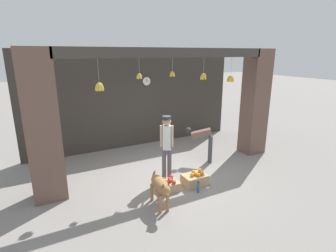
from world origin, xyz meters
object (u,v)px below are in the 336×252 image
at_px(water_bottle, 198,187).
at_px(wall_clock, 147,81).
at_px(dog, 160,186).
at_px(shopkeeper, 167,143).
at_px(fruit_crate_apples, 168,185).
at_px(fruit_crate_oranges, 195,179).
at_px(worker_stooping, 203,139).

relative_size(water_bottle, wall_clock, 0.96).
relative_size(dog, water_bottle, 3.46).
xyz_separation_m(shopkeeper, fruit_crate_apples, (-0.22, -0.50, -0.90)).
distance_m(shopkeeper, fruit_crate_apples, 1.05).
bearing_deg(fruit_crate_apples, fruit_crate_oranges, -5.82).
bearing_deg(fruit_crate_apples, wall_clock, 74.54).
height_order(dog, water_bottle, dog).
xyz_separation_m(dog, water_bottle, (1.07, 0.12, -0.37)).
bearing_deg(wall_clock, shopkeeper, -104.03).
xyz_separation_m(shopkeeper, water_bottle, (0.35, -0.95, -0.89)).
bearing_deg(dog, water_bottle, 102.38).
height_order(shopkeeper, fruit_crate_oranges, shopkeeper).
bearing_deg(dog, wall_clock, 165.78).
relative_size(worker_stooping, fruit_crate_apples, 2.25).
distance_m(worker_stooping, water_bottle, 1.96).
xyz_separation_m(fruit_crate_apples, water_bottle, (0.57, -0.44, 0.00)).
xyz_separation_m(shopkeeper, worker_stooping, (1.50, 0.52, -0.30)).
xyz_separation_m(dog, fruit_crate_oranges, (1.22, 0.50, -0.36)).
distance_m(shopkeeper, water_bottle, 1.35).
height_order(dog, fruit_crate_oranges, dog).
relative_size(fruit_crate_oranges, fruit_crate_apples, 1.22).
bearing_deg(worker_stooping, dog, 156.69).
relative_size(dog, fruit_crate_apples, 2.06).
xyz_separation_m(shopkeeper, wall_clock, (0.72, 2.90, 1.25)).
xyz_separation_m(shopkeeper, fruit_crate_oranges, (0.50, -0.58, -0.89)).
relative_size(fruit_crate_oranges, water_bottle, 2.05).
height_order(fruit_crate_oranges, water_bottle, fruit_crate_oranges).
relative_size(dog, worker_stooping, 0.92).
bearing_deg(dog, shopkeeper, 151.79).
bearing_deg(worker_stooping, shopkeeper, 140.26).
bearing_deg(shopkeeper, wall_clock, -74.43).
bearing_deg(fruit_crate_oranges, worker_stooping, 47.76).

